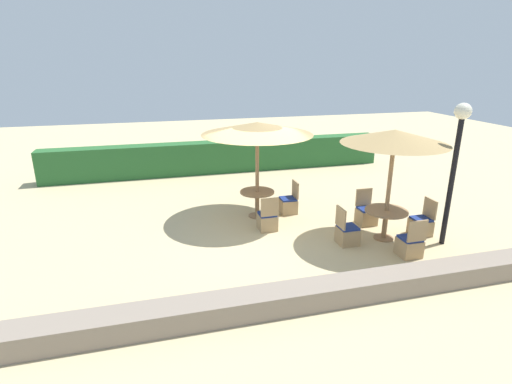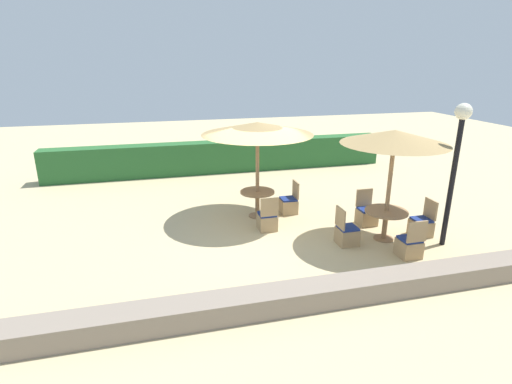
% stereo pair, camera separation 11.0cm
% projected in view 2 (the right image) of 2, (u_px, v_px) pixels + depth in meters
% --- Properties ---
extents(ground_plane, '(40.00, 40.00, 0.00)m').
position_uv_depth(ground_plane, '(262.00, 233.00, 10.17)').
color(ground_plane, '#C6B284').
extents(hedge_row, '(13.00, 0.70, 1.20)m').
position_uv_depth(hedge_row, '(222.00, 157.00, 15.49)').
color(hedge_row, '#28602D').
rests_on(hedge_row, ground_plane).
extents(stone_border, '(10.00, 0.56, 0.41)m').
position_uv_depth(stone_border, '(309.00, 295.00, 7.12)').
color(stone_border, gray).
rests_on(stone_border, ground_plane).
extents(lamp_post, '(0.36, 0.36, 3.32)m').
position_uv_depth(lamp_post, '(458.00, 148.00, 8.80)').
color(lamp_post, black).
rests_on(lamp_post, ground_plane).
extents(parasol_center, '(2.96, 2.96, 2.64)m').
position_uv_depth(parasol_center, '(257.00, 129.00, 10.45)').
color(parasol_center, '#93704C').
rests_on(parasol_center, ground_plane).
extents(round_table_center, '(0.95, 0.95, 0.74)m').
position_uv_depth(round_table_center, '(257.00, 197.00, 11.06)').
color(round_table_center, '#93704C').
rests_on(round_table_center, ground_plane).
extents(patio_chair_center_south, '(0.46, 0.46, 0.93)m').
position_uv_depth(patio_chair_center_south, '(267.00, 220.00, 10.27)').
color(patio_chair_center_south, tan).
rests_on(patio_chair_center_south, ground_plane).
extents(patio_chair_center_east, '(0.46, 0.46, 0.93)m').
position_uv_depth(patio_chair_center_east, '(289.00, 204.00, 11.40)').
color(patio_chair_center_east, tan).
rests_on(patio_chair_center_east, ground_plane).
extents(parasol_front_right, '(2.44, 2.44, 2.69)m').
position_uv_depth(parasol_front_right, '(395.00, 138.00, 9.02)').
color(parasol_front_right, '#93704C').
rests_on(parasol_front_right, ground_plane).
extents(round_table_front_right, '(1.02, 1.02, 0.74)m').
position_uv_depth(round_table_front_right, '(386.00, 217.00, 9.64)').
color(round_table_front_right, '#93704C').
rests_on(round_table_front_right, ground_plane).
extents(patio_chair_front_right_north, '(0.46, 0.46, 0.93)m').
position_uv_depth(patio_chair_front_right_north, '(366.00, 215.00, 10.62)').
color(patio_chair_front_right_north, tan).
rests_on(patio_chair_front_right_north, ground_plane).
extents(patio_chair_front_right_south, '(0.46, 0.46, 0.93)m').
position_uv_depth(patio_chair_front_right_south, '(409.00, 246.00, 8.86)').
color(patio_chair_front_right_south, tan).
rests_on(patio_chair_front_right_south, ground_plane).
extents(patio_chair_front_right_west, '(0.46, 0.46, 0.93)m').
position_uv_depth(patio_chair_front_right_west, '(347.00, 234.00, 9.47)').
color(patio_chair_front_right_west, tan).
rests_on(patio_chair_front_right_west, ground_plane).
extents(patio_chair_front_right_east, '(0.46, 0.46, 0.93)m').
position_uv_depth(patio_chair_front_right_east, '(422.00, 226.00, 9.94)').
color(patio_chair_front_right_east, tan).
rests_on(patio_chair_front_right_east, ground_plane).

